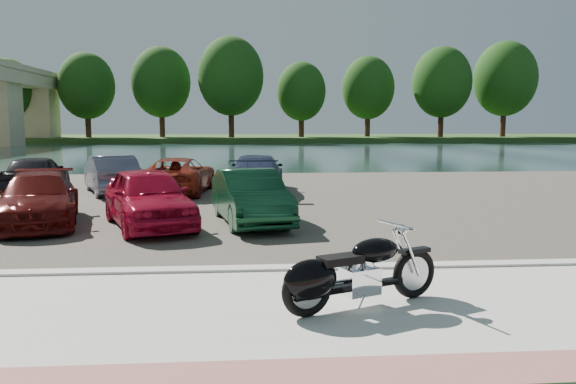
# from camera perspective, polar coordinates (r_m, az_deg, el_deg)

# --- Properties ---
(ground) EXTENTS (200.00, 200.00, 0.00)m
(ground) POSITION_cam_1_polar(r_m,az_deg,el_deg) (7.36, 5.67, -12.41)
(ground) COLOR #595447
(ground) RESTS_ON ground
(promenade) EXTENTS (60.00, 6.00, 0.10)m
(promenade) POSITION_cam_1_polar(r_m,az_deg,el_deg) (6.43, 7.27, -14.93)
(promenade) COLOR beige
(promenade) RESTS_ON ground
(kerb) EXTENTS (60.00, 0.30, 0.14)m
(kerb) POSITION_cam_1_polar(r_m,az_deg,el_deg) (9.23, 3.51, -7.89)
(kerb) COLOR beige
(kerb) RESTS_ON ground
(parking_lot) EXTENTS (60.00, 18.00, 0.04)m
(parking_lot) POSITION_cam_1_polar(r_m,az_deg,el_deg) (18.04, -0.37, -0.68)
(parking_lot) COLOR #3E3A32
(parking_lot) RESTS_ON ground
(river) EXTENTS (120.00, 40.00, 0.00)m
(river) POSITION_cam_1_polar(r_m,az_deg,el_deg) (46.91, -2.82, 4.06)
(river) COLOR #1A2F2F
(river) RESTS_ON ground
(far_bank) EXTENTS (120.00, 24.00, 0.60)m
(far_bank) POSITION_cam_1_polar(r_m,az_deg,el_deg) (78.87, -3.44, 5.49)
(far_bank) COLOR #274819
(far_bank) RESTS_ON ground
(far_trees) EXTENTS (70.25, 10.68, 12.52)m
(far_trees) POSITION_cam_1_polar(r_m,az_deg,el_deg) (73.01, 0.08, 11.02)
(far_trees) COLOR #321B12
(far_trees) RESTS_ON far_bank
(motorcycle) EXTENTS (2.21, 1.15, 1.05)m
(motorcycle) POSITION_cam_1_polar(r_m,az_deg,el_deg) (7.17, 6.19, -8.26)
(motorcycle) COLOR black
(motorcycle) RESTS_ON promenade
(car_3) EXTENTS (2.74, 4.52, 1.23)m
(car_3) POSITION_cam_1_polar(r_m,az_deg,el_deg) (14.56, -23.99, -0.64)
(car_3) COLOR #4F0E0B
(car_3) RESTS_ON parking_lot
(car_4) EXTENTS (2.97, 4.37, 1.38)m
(car_4) POSITION_cam_1_polar(r_m,az_deg,el_deg) (13.39, -14.02, -0.53)
(car_4) COLOR #A30A27
(car_4) RESTS_ON parking_lot
(car_5) EXTENTS (2.08, 4.08, 1.28)m
(car_5) POSITION_cam_1_polar(r_m,az_deg,el_deg) (13.48, -3.84, -0.49)
(car_5) COLOR #0F3820
(car_5) RESTS_ON parking_lot
(car_8) EXTENTS (1.90, 4.02, 1.33)m
(car_8) POSITION_cam_1_polar(r_m,az_deg,el_deg) (20.98, -24.19, 1.67)
(car_8) COLOR black
(car_8) RESTS_ON parking_lot
(car_9) EXTENTS (2.76, 4.20, 1.31)m
(car_9) POSITION_cam_1_polar(r_m,az_deg,el_deg) (20.18, -17.53, 1.74)
(car_9) COLOR slate
(car_9) RESTS_ON parking_lot
(car_10) EXTENTS (2.43, 4.57, 1.22)m
(car_10) POSITION_cam_1_polar(r_m,az_deg,el_deg) (19.69, -11.07, 1.69)
(car_10) COLOR maroon
(car_10) RESTS_ON parking_lot
(car_11) EXTENTS (2.11, 4.61, 1.31)m
(car_11) POSITION_cam_1_polar(r_m,az_deg,el_deg) (19.69, -3.21, 1.93)
(car_11) COLOR navy
(car_11) RESTS_ON parking_lot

